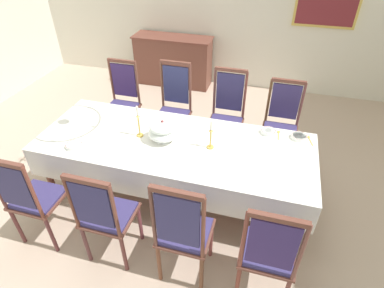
{
  "coord_description": "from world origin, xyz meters",
  "views": [
    {
      "loc": [
        0.9,
        -2.74,
        2.69
      ],
      "look_at": [
        0.19,
        -0.24,
        0.77
      ],
      "focal_mm": 29.33,
      "sensor_mm": 36.0,
      "label": 1
    }
  ],
  "objects": [
    {
      "name": "tablecloth",
      "position": [
        0.0,
        -0.24,
        0.68
      ],
      "size": [
        2.89,
        1.1,
        0.34
      ],
      "color": "white",
      "rests_on": "dining_table"
    },
    {
      "name": "chair_north_c",
      "position": [
        0.38,
        0.71,
        0.6
      ],
      "size": [
        0.44,
        0.42,
        1.18
      ],
      "rotation": [
        0.0,
        0.0,
        3.14
      ],
      "color": "brown",
      "rests_on": "ground"
    },
    {
      "name": "chair_south_b",
      "position": [
        -0.33,
        -1.19,
        0.58
      ],
      "size": [
        0.44,
        0.42,
        1.1
      ],
      "color": "brown",
      "rests_on": "ground"
    },
    {
      "name": "chair_north_b",
      "position": [
        -0.33,
        0.71,
        0.61
      ],
      "size": [
        0.44,
        0.42,
        1.19
      ],
      "rotation": [
        0.0,
        0.0,
        3.14
      ],
      "color": "brown",
      "rests_on": "ground"
    },
    {
      "name": "bowl_near_right",
      "position": [
        1.25,
        0.17,
        0.79
      ],
      "size": [
        0.17,
        0.17,
        0.04
      ],
      "color": "white",
      "rests_on": "tablecloth"
    },
    {
      "name": "chair_north_d",
      "position": [
        1.07,
        0.7,
        0.58
      ],
      "size": [
        0.44,
        0.42,
        1.12
      ],
      "rotation": [
        0.0,
        0.0,
        3.14
      ],
      "color": "brown",
      "rests_on": "ground"
    },
    {
      "name": "candlestick_west",
      "position": [
        -0.39,
        -0.24,
        0.91
      ],
      "size": [
        0.07,
        0.07,
        0.36
      ],
      "color": "gold",
      "rests_on": "tablecloth"
    },
    {
      "name": "sideboard",
      "position": [
        -0.98,
        2.61,
        0.45
      ],
      "size": [
        1.44,
        0.48,
        0.9
      ],
      "rotation": [
        0.0,
        0.0,
        3.14
      ],
      "color": "brown",
      "rests_on": "ground"
    },
    {
      "name": "candlestick_east",
      "position": [
        0.39,
        -0.24,
        0.89
      ],
      "size": [
        0.07,
        0.07,
        0.32
      ],
      "color": "gold",
      "rests_on": "tablecloth"
    },
    {
      "name": "bowl_far_left",
      "position": [
        -0.96,
        -0.61,
        0.78
      ],
      "size": [
        0.17,
        0.17,
        0.03
      ],
      "color": "white",
      "rests_on": "tablecloth"
    },
    {
      "name": "chair_south_c",
      "position": [
        0.38,
        -1.19,
        0.6
      ],
      "size": [
        0.44,
        0.42,
        1.18
      ],
      "color": "brown",
      "rests_on": "ground"
    },
    {
      "name": "dining_table",
      "position": [
        0.0,
        -0.24,
        0.69
      ],
      "size": [
        2.87,
        1.08,
        0.76
      ],
      "color": "brown",
      "rests_on": "ground"
    },
    {
      "name": "spoon_secondary",
      "position": [
        1.36,
        0.2,
        0.77
      ],
      "size": [
        0.06,
        0.17,
        0.01
      ],
      "rotation": [
        0.0,
        0.0,
        0.26
      ],
      "color": "gold",
      "rests_on": "tablecloth"
    },
    {
      "name": "chair_south_a",
      "position": [
        -1.08,
        -1.19,
        0.58
      ],
      "size": [
        0.44,
        0.42,
        1.11
      ],
      "color": "brown",
      "rests_on": "ground"
    },
    {
      "name": "spoon_primary",
      "position": [
        1.04,
        0.21,
        0.77
      ],
      "size": [
        0.03,
        0.18,
        0.01
      ],
      "rotation": [
        0.0,
        0.0,
        0.03
      ],
      "color": "gold",
      "rests_on": "tablecloth"
    },
    {
      "name": "chair_north_a",
      "position": [
        -1.08,
        0.7,
        0.59
      ],
      "size": [
        0.44,
        0.42,
        1.14
      ],
      "rotation": [
        0.0,
        0.0,
        3.14
      ],
      "color": "brown",
      "rests_on": "ground"
    },
    {
      "name": "chair_south_d",
      "position": [
        1.07,
        -1.19,
        0.59
      ],
      "size": [
        0.44,
        0.42,
        1.13
      ],
      "color": "brown",
      "rests_on": "ground"
    },
    {
      "name": "ground",
      "position": [
        0.0,
        0.0,
        -0.02
      ],
      "size": [
        7.31,
        5.78,
        0.04
      ],
      "primitive_type": "cube",
      "color": "#BAA18E"
    },
    {
      "name": "soup_tureen",
      "position": [
        -0.12,
        -0.24,
        0.88
      ],
      "size": [
        0.31,
        0.31,
        0.24
      ],
      "color": "white",
      "rests_on": "tablecloth"
    },
    {
      "name": "bowl_near_left",
      "position": [
        0.93,
        0.18,
        0.79
      ],
      "size": [
        0.16,
        0.16,
        0.04
      ],
      "color": "white",
      "rests_on": "tablecloth"
    }
  ]
}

